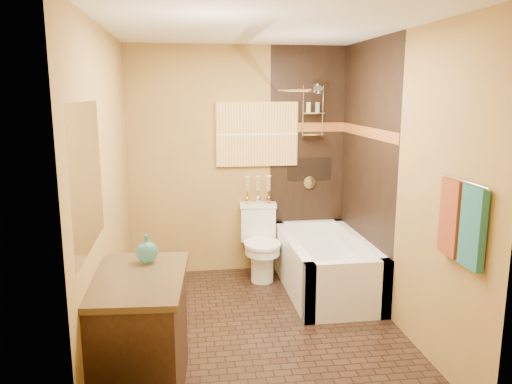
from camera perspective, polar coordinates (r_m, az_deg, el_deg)
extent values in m
plane|color=black|center=(4.46, 0.36, -15.34)|extent=(3.00, 3.00, 0.00)
cube|color=#B18844|center=(4.05, -16.62, 0.14)|extent=(0.02, 3.00, 2.50)
cube|color=#B18844|center=(4.40, 16.03, 1.03)|extent=(0.02, 3.00, 2.50)
cube|color=#B18844|center=(5.52, -1.98, 3.51)|extent=(2.40, 0.02, 2.50)
cube|color=#B18844|center=(2.62, 5.39, -5.44)|extent=(2.40, 0.02, 2.50)
plane|color=silver|center=(4.02, 0.41, 18.44)|extent=(3.00, 3.00, 0.00)
cube|color=black|center=(5.65, 5.88, 3.64)|extent=(0.85, 0.01, 2.50)
cube|color=black|center=(5.08, 12.45, 2.55)|extent=(0.01, 1.50, 2.50)
cube|color=#96471B|center=(5.60, 5.98, 7.37)|extent=(0.85, 0.01, 0.10)
cube|color=#96471B|center=(5.03, 12.53, 6.71)|extent=(0.01, 1.50, 0.10)
cube|color=black|center=(5.67, 6.12, 2.63)|extent=(0.50, 0.01, 0.25)
cylinder|color=silver|center=(5.47, 6.68, 12.08)|extent=(0.02, 0.26, 0.02)
cylinder|color=silver|center=(5.33, 7.09, 11.56)|extent=(0.11, 0.11, 0.09)
cylinder|color=silver|center=(5.67, 6.13, 1.11)|extent=(0.14, 0.02, 0.14)
cylinder|color=silver|center=(4.80, 3.83, 11.52)|extent=(0.03, 1.55, 0.03)
cylinder|color=silver|center=(3.43, 22.62, 1.14)|extent=(0.02, 0.55, 0.02)
cube|color=#1D6159|center=(3.38, 23.54, -3.76)|extent=(0.05, 0.22, 0.52)
cube|color=maroon|center=(3.59, 21.38, -2.72)|extent=(0.05, 0.22, 0.52)
cube|color=gold|center=(5.49, 0.11, 6.62)|extent=(0.90, 0.04, 0.70)
cube|color=white|center=(3.20, -18.71, 1.67)|extent=(0.01, 1.00, 0.90)
cube|color=white|center=(4.57, 10.42, -11.08)|extent=(0.80, 0.10, 0.55)
cube|color=white|center=(5.83, 6.02, -5.94)|extent=(0.80, 0.10, 0.55)
cube|color=white|center=(5.11, 4.13, -8.45)|extent=(0.10, 1.50, 0.55)
cube|color=white|center=(5.30, 11.61, -7.93)|extent=(0.10, 1.50, 0.55)
cube|color=white|center=(5.23, 7.91, -9.24)|extent=(0.64, 1.34, 0.35)
cube|color=white|center=(5.58, 0.24, -3.62)|extent=(0.40, 0.21, 0.38)
cube|color=white|center=(5.53, 0.24, -1.52)|extent=(0.42, 0.23, 0.04)
cylinder|color=white|center=(5.41, 0.72, -8.24)|extent=(0.24, 0.24, 0.38)
cylinder|color=white|center=(5.35, 0.72, -6.52)|extent=(0.37, 0.37, 0.10)
cylinder|color=white|center=(5.34, 0.72, -5.96)|extent=(0.39, 0.39, 0.03)
cube|color=black|center=(3.51, -13.13, -16.10)|extent=(0.62, 0.95, 0.81)
cube|color=black|center=(3.34, -13.29, -9.65)|extent=(0.66, 1.00, 0.04)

